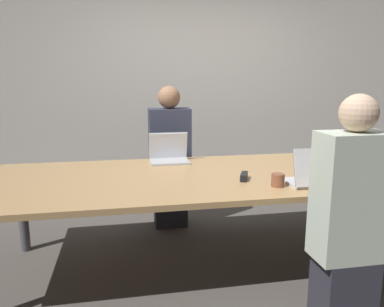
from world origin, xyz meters
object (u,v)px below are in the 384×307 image
laptop_near_midright (312,175)px  stapler (244,176)px  cup_near_right (360,173)px  cup_near_midright (278,180)px  person_far_midleft (170,159)px  person_near_midright (349,220)px  laptop_far_midleft (169,153)px

laptop_near_midright → stapler: size_ratio=2.09×
stapler → cup_near_right: bearing=14.1°
cup_near_midright → person_far_midleft: (-0.59, 1.25, -0.10)m
person_near_midright → laptop_far_midleft: size_ratio=3.99×
cup_near_midright → person_far_midleft: size_ratio=0.06×
cup_near_right → laptop_near_midright: laptop_near_midright is taller
cup_near_midright → stapler: cup_near_midright is taller
laptop_far_midleft → person_far_midleft: bearing=81.5°
person_near_midright → laptop_far_midleft: bearing=-59.6°
laptop_far_midleft → stapler: bearing=-56.6°
cup_near_midright → laptop_far_midleft: laptop_far_midleft is taller
stapler → person_far_midleft: bearing=136.2°
laptop_near_midright → cup_near_midright: (-0.24, 0.02, -0.03)m
cup_near_right → laptop_far_midleft: laptop_far_midleft is taller
laptop_far_midleft → person_far_midleft: person_far_midleft is taller
laptop_near_midright → person_near_midright: size_ratio=0.23×
cup_near_midright → person_far_midleft: person_far_midleft is taller
person_near_midright → cup_near_right: bearing=-128.1°
person_near_midright → cup_near_midright: person_near_midright is taller
person_near_midright → person_far_midleft: (-0.80, 1.79, 0.01)m
cup_near_right → person_far_midleft: person_far_midleft is taller
laptop_near_midright → person_near_midright: person_near_midright is taller
person_near_midright → person_far_midleft: bearing=-65.8°
cup_near_midright → laptop_far_midleft: size_ratio=0.26×
cup_near_midright → laptop_far_midleft: bearing=124.9°
cup_near_right → stapler: (-0.85, 0.15, -0.02)m
laptop_near_midright → laptop_far_midleft: size_ratio=0.93×
person_near_midright → cup_near_midright: 0.58m
stapler → cup_near_midright: bearing=-26.1°
cup_near_right → laptop_far_midleft: 1.57m
cup_near_right → person_near_midright: bearing=-128.1°
cup_near_midright → stapler: (-0.17, 0.21, -0.02)m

